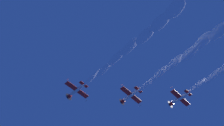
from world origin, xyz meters
TOP-DOWN VIEW (x-y plane):
  - airplane_lead at (-4.25, -3.33)m, footprint 6.97×7.42m
  - airplane_left_wingman at (10.11, 1.84)m, footprint 7.00×7.48m
  - airplane_right_wingman at (23.42, 5.41)m, footprint 6.97×7.47m
  - smoke_trail_lead at (17.65, -16.35)m, footprint 30.49×19.50m
  - smoke_trail_left_wingman at (31.77, -11.05)m, footprint 30.36×19.09m

SIDE VIEW (x-z plane):
  - smoke_trail_lead at x=17.65m, z-range 68.51..75.93m
  - smoke_trail_left_wingman at x=31.77m, z-range 69.06..76.18m
  - airplane_right_wingman at x=23.42m, z-range 73.93..77.21m
  - airplane_lead at x=-4.25m, z-range 74.42..77.63m
  - airplane_left_wingman at x=10.11m, z-range 74.85..77.82m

